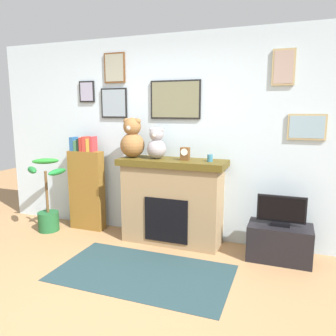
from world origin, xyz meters
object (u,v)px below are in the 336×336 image
fireplace (172,201)px  television (281,212)px  tv_stand (279,242)px  potted_plant (48,206)px  teddy_bear_cream (156,145)px  bookshelf (87,187)px  mantel_clock (185,154)px  teddy_bear_grey (132,140)px  candle_jar (210,158)px

fireplace → television: bearing=-3.2°
fireplace → tv_stand: (1.30, -0.07, -0.34)m
potted_plant → teddy_bear_cream: bearing=8.1°
bookshelf → tv_stand: 2.62m
tv_stand → bookshelf: bearing=177.8°
television → mantel_clock: mantel_clock is taller
television → teddy_bear_grey: (-1.84, 0.06, 0.73)m
teddy_bear_grey → teddy_bear_cream: (0.33, 0.00, -0.05)m
fireplace → teddy_bear_grey: bearing=-178.0°
television → candle_jar: (-0.83, 0.06, 0.55)m
potted_plant → television: (3.05, 0.17, 0.20)m
candle_jar → teddy_bear_grey: 1.03m
tv_stand → mantel_clock: size_ratio=4.40×
candle_jar → mantel_clock: 0.31m
teddy_bear_grey → tv_stand: bearing=-1.7°
potted_plant → television: potted_plant is taller
potted_plant → fireplace: bearing=7.8°
fireplace → tv_stand: bearing=-3.2°
fireplace → mantel_clock: (0.17, -0.02, 0.60)m
candle_jar → mantel_clock: bearing=-179.7°
bookshelf → mantel_clock: size_ratio=8.38×
bookshelf → candle_jar: 1.83m
television → mantel_clock: size_ratio=3.33×
mantel_clock → teddy_bear_cream: teddy_bear_cream is taller
potted_plant → teddy_bear_grey: size_ratio=1.97×
television → teddy_bear_grey: bearing=178.3°
teddy_bear_cream → candle_jar: bearing=0.0°
fireplace → mantel_clock: mantel_clock is taller
bookshelf → candle_jar: bookshelf is taller
potted_plant → teddy_bear_grey: (1.22, 0.22, 0.93)m
bookshelf → teddy_bear_grey: (0.75, -0.05, 0.68)m
teddy_bear_grey → mantel_clock: bearing=-0.1°
bookshelf → teddy_bear_grey: 1.02m
tv_stand → television: 0.36m
potted_plant → candle_jar: (2.23, 0.22, 0.75)m
fireplace → bookshelf: 1.29m
television → potted_plant: bearing=-176.9°
potted_plant → teddy_bear_grey: teddy_bear_grey is taller
bookshelf → potted_plant: (-0.47, -0.27, -0.25)m
mantel_clock → candle_jar: bearing=0.3°
potted_plant → tv_stand: (3.05, 0.17, -0.16)m
teddy_bear_cream → teddy_bear_grey: bearing=-180.0°
bookshelf → tv_stand: size_ratio=1.91×
fireplace → potted_plant: bearing=-172.2°
bookshelf → television: bearing=-2.2°
candle_jar → bookshelf: bearing=178.5°
tv_stand → teddy_bear_cream: bearing=178.0°
bookshelf → television: (2.59, -0.10, -0.05)m
bookshelf → teddy_bear_cream: bearing=-2.4°
television → fireplace: bearing=176.8°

